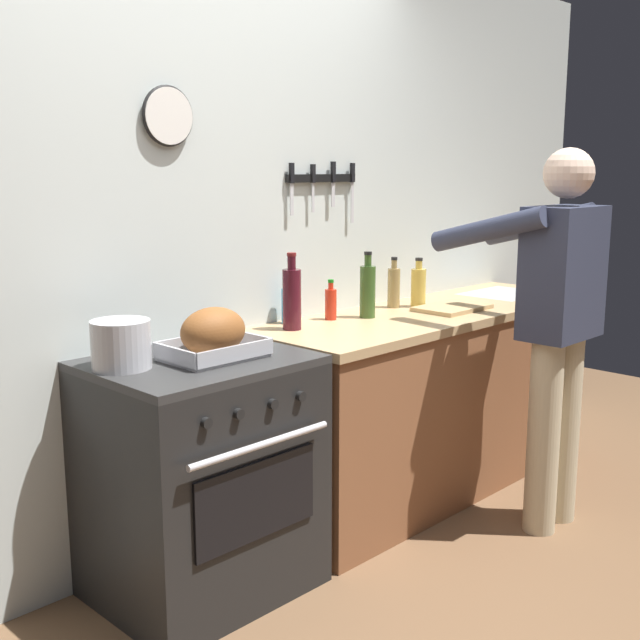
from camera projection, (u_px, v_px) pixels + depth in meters
wall_back at (185, 238)px, 3.17m from camera, size 6.00×0.13×2.60m
counter_block at (432, 396)px, 3.93m from camera, size 2.03×0.65×0.90m
stove at (201, 476)px, 2.93m from camera, size 0.76×0.67×0.90m
person_cook at (556, 316)px, 3.39m from camera, size 0.51×0.63×1.66m
roasting_pan at (213, 335)px, 2.83m from camera, size 0.35×0.26×0.19m
stock_pot at (121, 344)px, 2.69m from camera, size 0.20×0.20×0.17m
cutting_board at (452, 308)px, 3.82m from camera, size 0.36×0.24×0.02m
bottle_cooking_oil at (418, 286)px, 3.89m from camera, size 0.07×0.07×0.24m
bottle_wine_red at (292, 298)px, 3.33m from camera, size 0.08×0.08×0.33m
bottle_vinegar at (394, 287)px, 3.87m from camera, size 0.06×0.06×0.25m
bottle_olive_oil at (368, 290)px, 3.60m from camera, size 0.07×0.07×0.30m
bottle_hot_sauce at (331, 303)px, 3.56m from camera, size 0.05×0.05×0.18m
bottle_dish_soap at (289, 305)px, 3.48m from camera, size 0.06×0.06×0.20m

